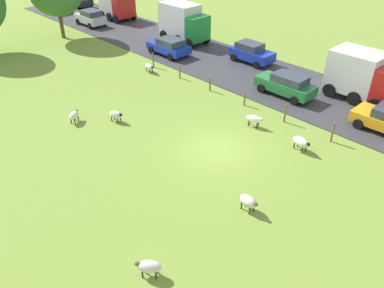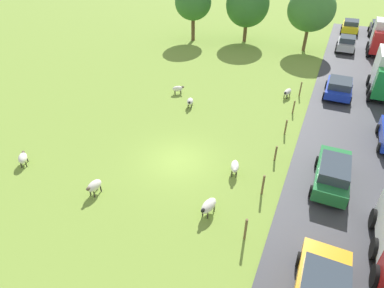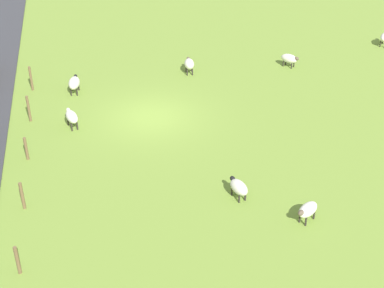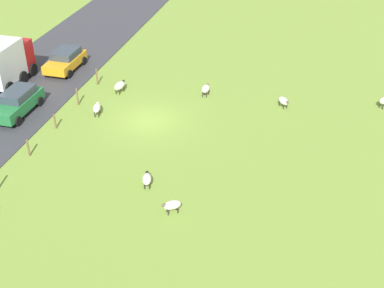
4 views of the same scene
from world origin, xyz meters
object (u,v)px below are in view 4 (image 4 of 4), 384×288
at_px(sheep_6, 147,179).
at_px(car_6, 65,60).
at_px(truck_1, 2,61).
at_px(sheep_3, 284,101).
at_px(sheep_1, 172,205).
at_px(sheep_5, 97,108).
at_px(sheep_2, 120,86).
at_px(car_1, 17,102).
at_px(sheep_0, 206,89).

distance_m(sheep_6, car_6, 17.00).
bearing_deg(truck_1, sheep_3, -175.28).
relative_size(sheep_1, sheep_6, 0.96).
bearing_deg(sheep_1, sheep_5, -47.18).
xyz_separation_m(sheep_2, sheep_3, (-11.76, -0.81, -0.06)).
relative_size(sheep_3, truck_1, 0.23).
bearing_deg(sheep_1, car_1, -29.05).
distance_m(truck_1, car_1, 5.24).
bearing_deg(sheep_0, sheep_1, 96.29).
relative_size(sheep_6, truck_1, 0.23).
bearing_deg(car_1, sheep_0, -153.02).
bearing_deg(sheep_3, car_1, 17.99).
bearing_deg(car_6, sheep_1, 132.08).
relative_size(sheep_0, car_6, 0.26).
height_order(truck_1, car_6, truck_1).
relative_size(sheep_3, car_6, 0.26).
bearing_deg(truck_1, sheep_2, -174.26).
height_order(sheep_0, sheep_3, sheep_0).
bearing_deg(sheep_3, sheep_1, 72.00).
xyz_separation_m(sheep_3, sheep_6, (6.13, 11.01, -0.01)).
xyz_separation_m(sheep_6, truck_1, (14.46, -9.31, 1.35)).
bearing_deg(sheep_1, sheep_6, -42.50).
distance_m(sheep_5, car_6, 8.15).
height_order(sheep_0, sheep_6, sheep_0).
bearing_deg(sheep_1, truck_1, -34.07).
xyz_separation_m(sheep_1, car_1, (13.02, -7.23, 0.42)).
relative_size(sheep_0, sheep_1, 1.02).
xyz_separation_m(sheep_2, sheep_6, (-5.63, 10.20, -0.07)).
xyz_separation_m(sheep_0, sheep_3, (-5.61, 0.31, -0.06)).
bearing_deg(sheep_0, sheep_6, 87.37).
bearing_deg(sheep_0, car_1, 26.98).
height_order(sheep_0, car_1, car_1).
relative_size(sheep_0, car_1, 0.24).
bearing_deg(sheep_3, sheep_5, 19.99).
relative_size(sheep_0, sheep_2, 0.83).
bearing_deg(sheep_2, sheep_5, 86.29).
height_order(sheep_2, sheep_5, sheep_2).
relative_size(sheep_1, car_6, 0.26).
relative_size(sheep_2, sheep_6, 1.18).
relative_size(sheep_1, sheep_3, 0.99).
bearing_deg(car_6, sheep_5, 131.03).
bearing_deg(car_1, truck_1, -48.69).
bearing_deg(car_6, truck_1, 46.91).
height_order(sheep_1, car_1, car_1).
relative_size(sheep_6, car_1, 0.25).
height_order(truck_1, car_1, truck_1).
bearing_deg(sheep_1, car_6, -47.92).
relative_size(truck_1, car_1, 1.05).
bearing_deg(sheep_6, sheep_5, -48.58).
distance_m(sheep_0, sheep_2, 6.25).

